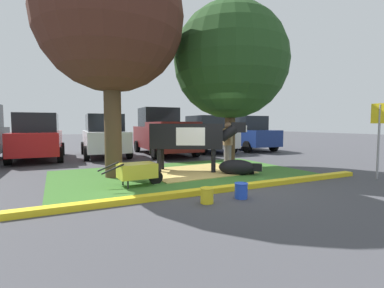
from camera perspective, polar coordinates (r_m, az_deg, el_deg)
name	(u,v)px	position (r m, az deg, el deg)	size (l,w,h in m)	color
ground_plane	(218,184)	(7.30, 5.27, -8.24)	(80.00, 80.00, 0.00)	#424247
grass_island	(183,174)	(8.77, -1.87, -6.07)	(7.65, 4.64, 0.02)	#386B28
curb_yellow	(227,188)	(6.63, 7.12, -8.99)	(8.85, 0.24, 0.12)	yellow
hay_bedding	(196,172)	(9.04, 0.85, -5.66)	(3.20, 2.40, 0.04)	tan
shade_tree_left	(111,19)	(8.90, -16.31, 23.36)	(4.14, 4.14, 6.62)	#4C3823
shade_tree_right	(231,62)	(10.25, 7.92, 16.38)	(4.00, 4.00, 5.75)	#4C3823
cow_holstein	(190,137)	(8.99, -0.39, 1.54)	(2.86, 1.96, 1.61)	black
calf_lying	(238,167)	(8.62, 9.38, -4.76)	(1.23, 1.05, 0.48)	black
person_handler	(228,144)	(9.72, 7.32, 0.05)	(0.34, 0.52, 1.63)	slate
wheelbarrow	(138,171)	(7.12, -11.00, -5.45)	(1.61, 0.65, 0.63)	gold
parking_sign	(379,126)	(9.41, 33.98, 3.09)	(0.13, 0.44, 2.14)	#99999E
bucket_yellow	(207,195)	(5.59, 3.08, -10.39)	(0.28, 0.28, 0.31)	yellow
bucket_blue	(241,190)	(6.01, 10.03, -9.32)	(0.29, 0.29, 0.33)	blue
sedan_red	(38,137)	(13.88, -28.99, 1.22)	(2.18, 4.48, 2.02)	red
hatchback_white	(104,136)	(14.07, -17.49, 1.58)	(2.18, 4.48, 2.02)	silver
pickup_truck_maroon	(163,133)	(14.43, -5.89, 2.32)	(2.40, 5.48, 2.42)	maroon
sedan_blue	(206,134)	(15.74, 2.82, 2.02)	(2.18, 4.48, 2.02)	silver
sedan_silver	(246,134)	(17.06, 10.99, 2.11)	(2.18, 4.48, 2.02)	navy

